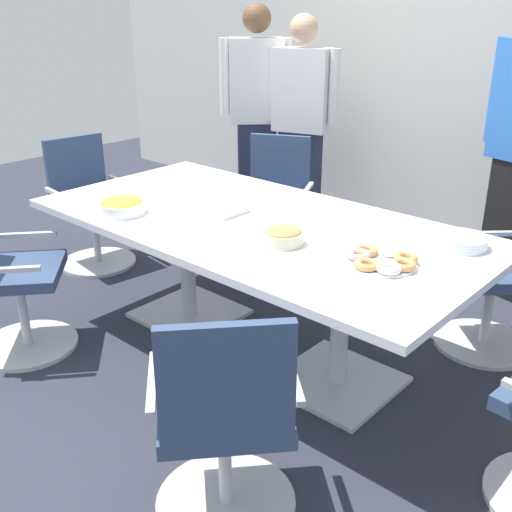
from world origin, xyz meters
TOP-DOWN VIEW (x-y plane):
  - ground_plane at (0.00, 0.00)m, footprint 10.00×10.00m
  - back_wall at (0.00, 2.40)m, footprint 8.00×0.10m
  - conference_table at (0.00, 0.00)m, footprint 2.40×1.20m
  - office_chair_0 at (0.74, -0.99)m, footprint 0.76×0.76m
  - office_chair_2 at (0.99, 0.90)m, footprint 0.76×0.76m
  - office_chair_3 at (-0.72, 1.00)m, footprint 0.72×0.72m
  - office_chair_4 at (-1.70, 0.10)m, footprint 0.60×0.60m
  - office_chair_5 at (-0.98, -0.90)m, footprint 0.76×0.76m
  - person_standing_0 at (-1.47, 1.65)m, footprint 0.48×0.49m
  - person_standing_1 at (-1.07, 1.74)m, footprint 0.61×0.34m
  - snack_bowl_cookies at (0.31, -0.16)m, footprint 0.19×0.19m
  - snack_bowl_chips_yellow at (-0.61, -0.39)m, footprint 0.25×0.25m
  - donut_platter at (0.79, -0.06)m, footprint 0.31×0.31m
  - plate_stack at (0.95, 0.36)m, footprint 0.24×0.24m
  - napkin_pile at (-0.21, -0.02)m, footprint 0.20×0.20m

SIDE VIEW (x-z plane):
  - ground_plane at x=0.00m, z-range -0.01..0.00m
  - office_chair_0 at x=0.74m, z-range -0.05..0.86m
  - office_chair_2 at x=0.99m, z-range -0.05..0.86m
  - office_chair_3 at x=-0.72m, z-range -0.05..0.86m
  - office_chair_4 at x=-1.70m, z-range -0.05..0.86m
  - office_chair_5 at x=-0.98m, z-range -0.05..0.86m
  - conference_table at x=0.00m, z-range 0.25..1.00m
  - donut_platter at x=0.79m, z-range 0.75..0.79m
  - plate_stack at x=0.95m, z-range 0.75..0.80m
  - napkin_pile at x=-0.21m, z-range 0.75..0.80m
  - snack_bowl_cookies at x=0.31m, z-range 0.75..0.83m
  - snack_bowl_chips_yellow at x=-0.61m, z-range 0.75..0.84m
  - person_standing_1 at x=-1.07m, z-range 0.03..1.75m
  - person_standing_0 at x=-1.47m, z-range 0.04..1.83m
  - back_wall at x=0.00m, z-range 0.00..2.80m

